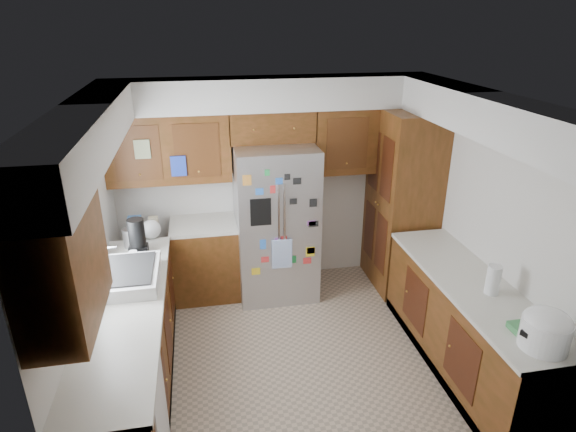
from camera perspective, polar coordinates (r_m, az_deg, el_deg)
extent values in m
plane|color=tan|center=(4.98, 1.00, -15.92)|extent=(3.60, 3.60, 0.00)
cube|color=silver|center=(5.77, -2.12, 3.94)|extent=(3.60, 0.04, 2.50)
cube|color=silver|center=(4.35, -22.89, -4.51)|extent=(0.04, 3.20, 2.50)
cube|color=silver|center=(4.97, 21.90, -0.96)|extent=(0.04, 3.20, 2.50)
cube|color=silver|center=(2.99, 7.61, -15.95)|extent=(3.60, 0.04, 2.50)
cube|color=white|center=(3.93, 1.26, 13.98)|extent=(3.60, 3.20, 0.02)
cube|color=silver|center=(5.33, -1.97, 14.29)|extent=(3.60, 0.38, 0.35)
cube|color=silver|center=(3.96, -22.55, 9.63)|extent=(0.38, 3.20, 0.35)
cube|color=silver|center=(4.57, 21.83, 11.29)|extent=(0.38, 3.20, 0.35)
cube|color=#442A0D|center=(5.41, -14.01, 7.80)|extent=(1.33, 0.34, 0.75)
cube|color=#442A0D|center=(5.73, 9.49, 9.00)|extent=(1.33, 0.34, 0.75)
cube|color=#442A0D|center=(3.08, -25.17, -5.28)|extent=(0.34, 0.85, 0.75)
cube|color=white|center=(4.30, -23.19, 0.26)|extent=(0.02, 0.90, 1.05)
cube|color=white|center=(4.29, -22.70, 0.30)|extent=(0.01, 1.02, 1.15)
cube|color=#1F3AB8|center=(5.26, -12.85, 5.79)|extent=(0.16, 0.02, 0.22)
cube|color=#BFB492|center=(5.23, -16.89, 7.58)|extent=(0.16, 0.02, 0.20)
cube|color=#442A0D|center=(4.46, -18.09, -15.37)|extent=(0.60, 2.60, 0.88)
cube|color=#442A0D|center=(5.76, -9.72, -5.22)|extent=(0.75, 0.60, 0.88)
cube|color=silver|center=(4.20, -18.86, -10.40)|extent=(0.63, 2.60, 0.04)
cube|color=silver|center=(5.56, -10.03, -1.03)|extent=(0.75, 0.60, 0.04)
cube|color=black|center=(4.70, -17.49, -19.14)|extent=(0.60, 2.60, 0.10)
cube|color=silver|center=(3.77, -14.61, -22.87)|extent=(0.01, 0.58, 0.80)
cube|color=#442A0D|center=(4.85, 20.34, -12.30)|extent=(0.60, 2.25, 0.88)
cube|color=silver|center=(4.61, 21.12, -7.58)|extent=(0.63, 2.25, 0.04)
cube|color=black|center=(5.07, 19.72, -15.93)|extent=(0.60, 2.25, 0.10)
cube|color=#442A0D|center=(5.83, 13.35, 1.69)|extent=(0.60, 0.90, 2.15)
cube|color=#A9AAAF|center=(5.53, -1.45, -0.79)|extent=(0.90, 0.75, 1.80)
cylinder|color=silver|center=(5.11, -1.09, -1.00)|extent=(0.02, 0.02, 0.90)
cylinder|color=silver|center=(5.12, -0.42, -0.95)|extent=(0.02, 0.02, 0.90)
cube|color=black|center=(5.04, -3.25, 0.45)|extent=(0.22, 0.01, 0.30)
cube|color=white|center=(5.25, -0.71, -4.53)|extent=(0.22, 0.01, 0.34)
cube|color=black|center=(5.20, 3.04, -0.95)|extent=(0.11, 0.00, 0.07)
cube|color=black|center=(5.11, 3.01, 1.57)|extent=(0.08, 0.00, 0.09)
cube|color=green|center=(5.34, 0.69, -5.18)|extent=(0.05, 0.00, 0.09)
cube|color=yellow|center=(5.33, -3.83, -6.57)|extent=(0.10, 0.00, 0.08)
cube|color=black|center=(4.95, -0.08, 4.65)|extent=(0.06, 0.00, 0.06)
cube|color=green|center=(4.90, -2.49, 5.15)|extent=(0.05, 0.00, 0.07)
cube|color=#8C4C99|center=(5.20, -1.19, -2.86)|extent=(0.07, 0.00, 0.05)
cube|color=blue|center=(4.95, -3.40, 2.90)|extent=(0.08, 0.00, 0.07)
cube|color=#8C4C99|center=(5.19, 2.78, -0.86)|extent=(0.09, 0.00, 0.06)
cube|color=black|center=(5.05, 0.64, 1.74)|extent=(0.08, 0.00, 0.06)
cube|color=red|center=(5.38, 2.30, -5.32)|extent=(0.09, 0.00, 0.07)
cube|color=yellow|center=(5.34, 2.65, -4.26)|extent=(0.10, 0.00, 0.11)
cube|color=black|center=(4.98, 1.09, 4.15)|extent=(0.09, 0.00, 0.07)
cube|color=blue|center=(4.95, -1.05, 4.15)|extent=(0.08, 0.00, 0.07)
cube|color=orange|center=(4.90, -4.88, 4.24)|extent=(0.09, 0.00, 0.11)
cube|color=blue|center=(5.19, -2.99, -3.39)|extent=(0.07, 0.00, 0.11)
cube|color=red|center=(5.21, -0.50, -2.86)|extent=(0.07, 0.00, 0.09)
cube|color=yellow|center=(5.34, 2.73, -4.12)|extent=(0.09, 0.00, 0.07)
cube|color=red|center=(5.28, -2.74, -5.18)|extent=(0.09, 0.00, 0.07)
cube|color=red|center=(4.97, -1.82, 3.17)|extent=(0.06, 0.00, 0.08)
cube|color=#442A0D|center=(5.41, -1.96, 10.65)|extent=(0.96, 0.34, 0.35)
sphere|color=#2247B1|center=(5.33, -3.84, 13.68)|extent=(0.24, 0.24, 0.24)
cylinder|color=black|center=(5.33, -1.57, 13.19)|extent=(0.26, 0.26, 0.15)
ellipsoid|color=#333338|center=(5.31, -1.58, 13.97)|extent=(0.24, 0.24, 0.11)
cube|color=silver|center=(4.50, -18.39, -6.78)|extent=(0.52, 0.70, 0.12)
cube|color=black|center=(4.47, -18.49, -6.06)|extent=(0.44, 0.60, 0.02)
cylinder|color=silver|center=(4.46, -21.18, -5.12)|extent=(0.02, 0.02, 0.30)
cylinder|color=silver|center=(4.39, -20.65, -3.58)|extent=(0.16, 0.02, 0.02)
cube|color=yellow|center=(4.28, -16.07, -8.72)|extent=(0.10, 0.18, 0.04)
cube|color=black|center=(4.96, -17.25, -3.91)|extent=(0.18, 0.14, 0.10)
cylinder|color=black|center=(4.88, -17.51, -1.92)|extent=(0.16, 0.16, 0.28)
cylinder|color=#A9AAAF|center=(5.13, -18.20, -2.47)|extent=(0.14, 0.14, 0.20)
sphere|color=silver|center=(5.27, -15.92, -1.52)|extent=(0.20, 0.20, 0.20)
cube|color=#3F72B2|center=(5.47, -17.68, -0.96)|extent=(0.14, 0.10, 0.18)
cube|color=#BFB28C|center=(5.50, -15.64, -0.79)|extent=(0.10, 0.08, 0.14)
cylinder|color=silver|center=(4.84, -17.86, -4.59)|extent=(0.08, 0.08, 0.11)
cylinder|color=white|center=(3.93, 28.15, -12.19)|extent=(0.34, 0.34, 0.22)
ellipsoid|color=white|center=(3.88, 28.46, -10.82)|extent=(0.33, 0.33, 0.15)
cube|color=black|center=(3.83, 26.32, -12.38)|extent=(0.04, 0.06, 0.04)
cylinder|color=white|center=(4.43, 23.16, -6.96)|extent=(0.12, 0.12, 0.26)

